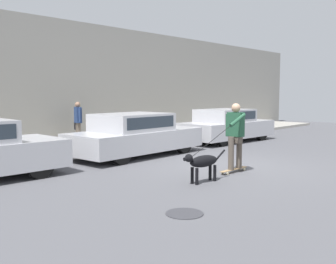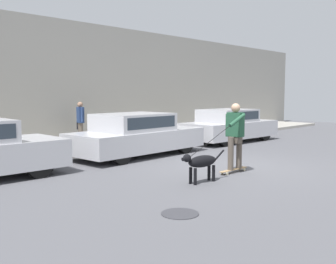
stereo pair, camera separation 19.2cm
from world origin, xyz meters
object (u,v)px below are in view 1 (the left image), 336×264
object	(u,v)px
dog	(203,162)
fire_hydrant	(50,150)
pedestrian_with_bag	(78,121)
parked_car_1	(135,135)
skateboarder	(235,133)
parked_car_2	(227,126)

from	to	relation	value
dog	fire_hydrant	xyz separation A→B (m)	(-1.03, 4.56, -0.08)
pedestrian_with_bag	fire_hydrant	xyz separation A→B (m)	(-2.38, -2.15, -0.60)
pedestrian_with_bag	fire_hydrant	distance (m)	3.26
parked_car_1	fire_hydrant	world-z (taller)	parked_car_1
pedestrian_with_bag	fire_hydrant	size ratio (longest dim) A/B	2.15
parked_car_1	pedestrian_with_bag	world-z (taller)	pedestrian_with_bag
skateboarder	parked_car_2	bearing A→B (deg)	-142.49
parked_car_1	dog	distance (m)	4.11
pedestrian_with_bag	skateboarder	bearing A→B (deg)	-70.87
parked_car_2	pedestrian_with_bag	size ratio (longest dim) A/B	2.87
parked_car_2	skateboarder	size ratio (longest dim) A/B	1.86
parked_car_2	fire_hydrant	world-z (taller)	parked_car_2
dog	fire_hydrant	bearing A→B (deg)	-70.63
skateboarder	dog	bearing A→B (deg)	6.13
parked_car_2	fire_hydrant	size ratio (longest dim) A/B	6.16
skateboarder	pedestrian_with_bag	distance (m)	6.58
parked_car_2	fire_hydrant	bearing A→B (deg)	176.54
parked_car_1	dog	world-z (taller)	parked_car_1
parked_car_2	dog	bearing A→B (deg)	-147.42
parked_car_1	dog	xyz separation A→B (m)	(-1.50, -3.83, -0.19)
parked_car_1	pedestrian_with_bag	distance (m)	2.90
parked_car_1	skateboarder	distance (m)	3.72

